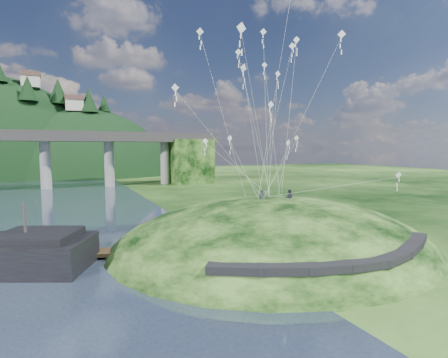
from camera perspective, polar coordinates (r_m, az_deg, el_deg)
name	(u,v)px	position (r m, az deg, el deg)	size (l,w,h in m)	color
ground	(212,260)	(33.48, -1.99, -13.12)	(320.00, 320.00, 0.00)	black
grass_hill	(273,259)	(39.19, 7.98, -12.73)	(36.00, 32.00, 13.00)	black
footpath	(351,258)	(29.04, 20.01, -11.98)	(22.29, 5.84, 0.83)	black
wooden_dock	(144,251)	(35.46, -12.91, -11.44)	(14.24, 6.81, 1.02)	#372716
kite_flyers	(281,189)	(39.09, 9.26, -1.66)	(3.73, 2.03, 1.95)	#292C37
kite_swarm	(265,73)	(41.02, 6.64, 16.77)	(19.40, 17.44, 20.67)	silver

